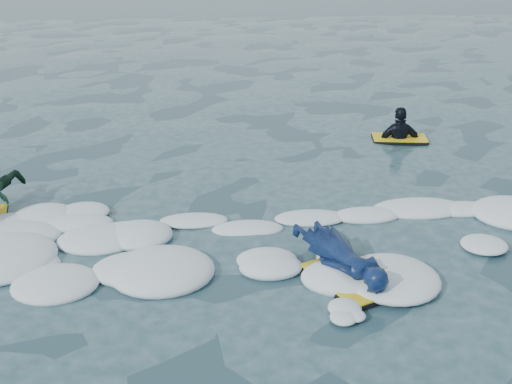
% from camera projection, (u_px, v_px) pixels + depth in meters
% --- Properties ---
extents(ground, '(120.00, 120.00, 0.00)m').
position_uv_depth(ground, '(259.00, 283.00, 7.18)').
color(ground, '#1A3440').
rests_on(ground, ground).
extents(foam_band, '(12.00, 3.10, 0.30)m').
position_uv_depth(foam_band, '(252.00, 240.00, 8.13)').
color(foam_band, white).
rests_on(foam_band, ground).
extents(prone_woman_unit, '(1.12, 1.70, 0.41)m').
position_uv_depth(prone_woman_unit, '(343.00, 258.00, 7.28)').
color(prone_woman_unit, black).
rests_on(prone_woman_unit, ground).
extents(waiting_rider_unit, '(1.06, 0.68, 1.49)m').
position_uv_depth(waiting_rider_unit, '(399.00, 146.00, 11.83)').
color(waiting_rider_unit, black).
rests_on(waiting_rider_unit, ground).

